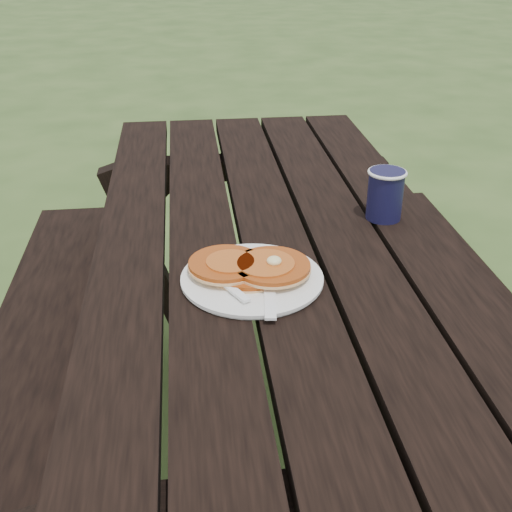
{
  "coord_description": "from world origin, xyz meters",
  "views": [
    {
      "loc": [
        -0.18,
        -1.19,
        1.36
      ],
      "look_at": [
        -0.06,
        -0.16,
        0.8
      ],
      "focal_mm": 45.0,
      "sensor_mm": 36.0,
      "label": 1
    }
  ],
  "objects": [
    {
      "name": "ground",
      "position": [
        0.0,
        0.0,
        0.0
      ],
      "size": [
        60.0,
        60.0,
        0.0
      ],
      "primitive_type": "plane",
      "color": "#314A1F",
      "rests_on": "ground"
    },
    {
      "name": "plate",
      "position": [
        -0.07,
        -0.17,
        0.76
      ],
      "size": [
        0.32,
        0.32,
        0.01
      ],
      "primitive_type": "cylinder",
      "rotation": [
        0.0,
        0.0,
        -0.3
      ],
      "color": "white",
      "rests_on": "picnic_table"
    },
    {
      "name": "fork",
      "position": [
        -0.11,
        -0.21,
        0.77
      ],
      "size": [
        0.1,
        0.16,
        0.01
      ],
      "primitive_type": null,
      "rotation": [
        0.0,
        0.0,
        0.49
      ],
      "color": "white",
      "rests_on": "plate"
    },
    {
      "name": "knife",
      "position": [
        -0.04,
        -0.23,
        0.76
      ],
      "size": [
        0.04,
        0.18,
        0.0
      ],
      "primitive_type": "cube",
      "rotation": [
        0.0,
        0.0,
        -0.11
      ],
      "color": "white",
      "rests_on": "plate"
    },
    {
      "name": "picnic_table",
      "position": [
        0.0,
        0.0,
        0.37
      ],
      "size": [
        1.36,
        1.8,
        0.75
      ],
      "color": "black",
      "rests_on": "ground"
    },
    {
      "name": "coffee_cup",
      "position": [
        0.26,
        0.08,
        0.81
      ],
      "size": [
        0.09,
        0.09,
        0.11
      ],
      "rotation": [
        0.0,
        0.0,
        -0.09
      ],
      "color": "black",
      "rests_on": "picnic_table"
    },
    {
      "name": "pancake_stack",
      "position": [
        -0.07,
        -0.16,
        0.77
      ],
      "size": [
        0.23,
        0.16,
        0.04
      ],
      "rotation": [
        0.0,
        0.0,
        0.06
      ],
      "color": "#B04813",
      "rests_on": "plate"
    }
  ]
}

